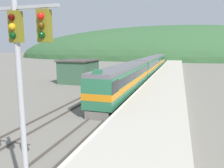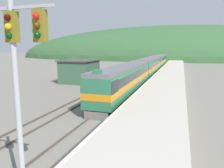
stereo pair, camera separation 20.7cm
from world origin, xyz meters
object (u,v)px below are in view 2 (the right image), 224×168
object	(u,v)px
carriage_third	(159,61)
signal_mast_main	(14,61)
carriage_second	(150,66)
express_train_lead_car	(125,79)

from	to	relation	value
carriage_third	signal_mast_main	size ratio (longest dim) A/B	2.55
carriage_third	signal_mast_main	distance (m)	67.08
carriage_second	express_train_lead_car	bearing A→B (deg)	-90.00
express_train_lead_car	carriage_second	size ratio (longest dim) A/B	0.99
express_train_lead_car	carriage_third	distance (m)	45.41
express_train_lead_car	signal_mast_main	xyz separation A→B (m)	(1.51, -21.56, 3.64)
express_train_lead_car	carriage_third	world-z (taller)	express_train_lead_car
express_train_lead_car	carriage_third	size ratio (longest dim) A/B	0.99
express_train_lead_car	carriage_second	world-z (taller)	express_train_lead_car
carriage_second	signal_mast_main	size ratio (longest dim) A/B	2.55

